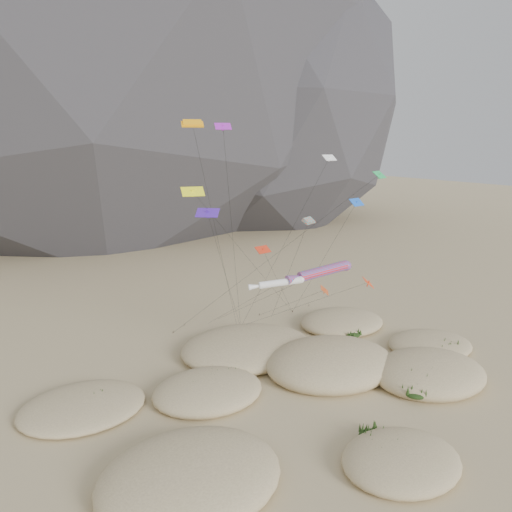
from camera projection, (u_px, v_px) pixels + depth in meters
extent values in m
plane|color=#CCB789|center=(332.00, 398.00, 50.59)|extent=(500.00, 500.00, 0.00)
ellipsoid|color=black|center=(100.00, 14.00, 137.95)|extent=(191.54, 147.29, 156.00)
ellipsoid|color=black|center=(258.00, 102.00, 162.20)|extent=(130.55, 126.41, 100.00)
ellipsoid|color=#CCB789|center=(190.00, 476.00, 37.59)|extent=(14.29, 12.15, 3.36)
ellipsoid|color=#CCB789|center=(401.00, 461.00, 39.80)|extent=(10.08, 8.57, 2.42)
ellipsoid|color=#CCB789|center=(428.00, 373.00, 54.41)|extent=(13.04, 11.08, 3.51)
ellipsoid|color=#CCB789|center=(208.00, 391.00, 50.86)|extent=(11.48, 9.76, 2.64)
ellipsoid|color=#CCB789|center=(330.00, 363.00, 56.48)|extent=(15.29, 12.99, 4.12)
ellipsoid|color=#CCB789|center=(430.00, 345.00, 62.82)|extent=(11.02, 9.37, 1.98)
ellipsoid|color=#CCB789|center=(247.00, 347.00, 61.36)|extent=(16.59, 14.10, 3.04)
ellipsoid|color=#CCB789|center=(342.00, 322.00, 70.38)|extent=(12.24, 10.40, 2.54)
ellipsoid|color=#CCB789|center=(83.00, 406.00, 48.16)|extent=(12.07, 10.26, 1.88)
ellipsoid|color=black|center=(201.00, 488.00, 36.08)|extent=(2.89, 2.47, 0.87)
ellipsoid|color=black|center=(223.00, 457.00, 39.81)|extent=(2.38, 2.04, 0.72)
ellipsoid|color=black|center=(382.00, 450.00, 41.06)|extent=(2.61, 2.23, 0.78)
ellipsoid|color=black|center=(371.00, 436.00, 43.25)|extent=(2.26, 1.93, 0.68)
ellipsoid|color=black|center=(424.00, 379.00, 52.45)|extent=(2.94, 2.52, 0.88)
ellipsoid|color=black|center=(417.00, 393.00, 49.92)|extent=(2.50, 2.14, 0.75)
ellipsoid|color=black|center=(206.00, 388.00, 50.91)|extent=(2.71, 2.32, 0.81)
ellipsoid|color=black|center=(225.00, 379.00, 53.22)|extent=(2.45, 2.10, 0.74)
ellipsoid|color=black|center=(344.00, 369.00, 54.68)|extent=(3.85, 3.30, 1.16)
ellipsoid|color=black|center=(338.00, 352.00, 59.28)|extent=(3.01, 2.58, 0.90)
ellipsoid|color=black|center=(336.00, 378.00, 52.92)|extent=(2.26, 1.94, 0.68)
ellipsoid|color=black|center=(448.00, 349.00, 61.10)|extent=(2.48, 2.12, 0.74)
ellipsoid|color=black|center=(251.00, 338.00, 63.42)|extent=(2.92, 2.50, 0.88)
ellipsoid|color=black|center=(254.00, 342.00, 62.31)|extent=(2.81, 2.41, 0.84)
ellipsoid|color=black|center=(347.00, 322.00, 70.02)|extent=(2.01, 1.72, 0.60)
ellipsoid|color=black|center=(352.00, 335.00, 65.53)|extent=(2.13, 1.82, 0.64)
ellipsoid|color=black|center=(94.00, 397.00, 49.74)|extent=(2.66, 2.28, 0.80)
ellipsoid|color=black|center=(115.00, 399.00, 49.62)|extent=(2.19, 1.87, 0.66)
cylinder|color=#3F2D1E|center=(219.00, 333.00, 67.39)|extent=(0.08, 0.08, 0.30)
cylinder|color=#3F2D1E|center=(241.00, 327.00, 69.73)|extent=(0.08, 0.08, 0.30)
cylinder|color=#3F2D1E|center=(241.00, 327.00, 69.71)|extent=(0.08, 0.08, 0.30)
cylinder|color=#3F2D1E|center=(259.00, 314.00, 74.63)|extent=(0.08, 0.08, 0.30)
cylinder|color=#3F2D1E|center=(293.00, 311.00, 76.04)|extent=(0.08, 0.08, 0.30)
cylinder|color=#3F2D1E|center=(184.00, 325.00, 70.40)|extent=(0.08, 0.08, 0.30)
cylinder|color=#3F2D1E|center=(309.00, 305.00, 78.83)|extent=(0.08, 0.08, 0.30)
cylinder|color=#3F2D1E|center=(173.00, 332.00, 67.75)|extent=(0.08, 0.08, 0.30)
cylinder|color=red|center=(323.00, 271.00, 55.60)|extent=(6.40, 1.44, 1.80)
sphere|color=red|center=(346.00, 266.00, 56.95)|extent=(1.21, 1.21, 1.21)
cone|color=red|center=(297.00, 278.00, 54.11)|extent=(2.65, 1.15, 1.29)
cylinder|color=black|center=(264.00, 298.00, 64.40)|extent=(3.55, 19.98, 11.33)
cylinder|color=white|center=(280.00, 283.00, 53.53)|extent=(4.68, 2.07, 1.06)
sphere|color=white|center=(301.00, 280.00, 54.01)|extent=(0.78, 0.78, 0.78)
cone|color=white|center=(257.00, 286.00, 53.01)|extent=(2.00, 1.19, 0.79)
cylinder|color=black|center=(239.00, 306.00, 62.50)|extent=(0.13, 18.55, 10.64)
cube|color=#F49D0C|center=(192.00, 124.00, 54.61)|extent=(2.59, 1.64, 0.72)
cube|color=#F49D0C|center=(192.00, 122.00, 54.57)|extent=(2.18, 1.33, 0.70)
cylinder|color=black|center=(217.00, 237.00, 62.85)|extent=(9.01, 7.13, 27.27)
cube|color=red|center=(309.00, 221.00, 55.57)|extent=(2.14, 1.62, 0.57)
cube|color=red|center=(309.00, 220.00, 55.53)|extent=(1.80, 1.33, 0.56)
cylinder|color=black|center=(287.00, 276.00, 64.78)|extent=(4.49, 14.86, 16.74)
cube|color=purple|center=(223.00, 126.00, 52.60)|extent=(1.90, 1.27, 0.73)
cube|color=purple|center=(223.00, 128.00, 52.63)|extent=(0.27, 0.29, 0.58)
cylinder|color=black|center=(233.00, 241.00, 61.16)|extent=(6.92, 9.21, 26.94)
cube|color=#FF3A0D|center=(368.00, 282.00, 60.22)|extent=(2.15, 2.50, 0.94)
cube|color=#FF3A0D|center=(368.00, 284.00, 60.26)|extent=(0.41, 0.40, 0.76)
cylinder|color=black|center=(289.00, 310.00, 63.82)|extent=(13.36, 14.00, 8.77)
cube|color=#461EB0|center=(207.00, 213.00, 53.67)|extent=(2.76, 2.58, 0.85)
cube|color=#461EB0|center=(207.00, 214.00, 53.71)|extent=(0.37, 0.35, 0.86)
cylinder|color=black|center=(226.00, 277.00, 61.70)|extent=(8.91, 9.17, 17.89)
cube|color=white|center=(330.00, 158.00, 61.14)|extent=(1.85, 1.08, 0.72)
cube|color=white|center=(329.00, 159.00, 61.17)|extent=(0.24, 0.25, 0.60)
cylinder|color=black|center=(282.00, 248.00, 65.43)|extent=(7.97, 8.63, 23.44)
cube|color=yellow|center=(193.00, 192.00, 51.57)|extent=(2.53, 1.64, 0.91)
cube|color=yellow|center=(193.00, 193.00, 51.60)|extent=(0.33, 0.32, 0.80)
cylinder|color=black|center=(252.00, 263.00, 63.82)|extent=(20.80, 11.61, 20.32)
cube|color=blue|center=(357.00, 202.00, 58.67)|extent=(2.10, 1.37, 0.84)
cube|color=blue|center=(357.00, 203.00, 58.70)|extent=(0.30, 0.34, 0.64)
cylinder|color=black|center=(320.00, 264.00, 67.37)|extent=(1.45, 14.96, 18.40)
cube|color=#D04713|center=(324.00, 290.00, 57.29)|extent=(1.82, 2.03, 0.77)
cube|color=#D04713|center=(324.00, 291.00, 57.32)|extent=(0.34, 0.33, 0.62)
cylinder|color=black|center=(288.00, 304.00, 65.97)|extent=(1.60, 17.39, 8.73)
cube|color=red|center=(263.00, 250.00, 53.10)|extent=(1.82, 1.18, 0.65)
cube|color=red|center=(263.00, 251.00, 53.14)|extent=(0.24, 0.23, 0.58)
cylinder|color=black|center=(280.00, 286.00, 64.58)|extent=(14.43, 15.15, 14.15)
cube|color=green|center=(380.00, 175.00, 61.86)|extent=(2.40, 1.86, 0.86)
cube|color=green|center=(379.00, 176.00, 61.89)|extent=(0.35, 0.35, 0.73)
cylinder|color=black|center=(272.00, 257.00, 64.81)|extent=(22.45, 14.43, 21.36)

